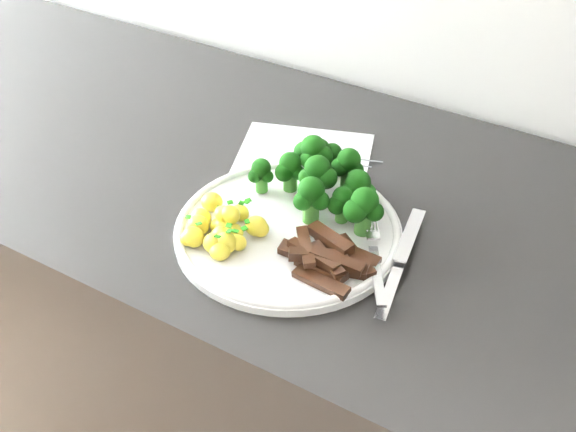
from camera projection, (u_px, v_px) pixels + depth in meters
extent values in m
cube|color=black|center=(373.00, 426.00, 1.21)|extent=(2.38, 0.59, 0.89)
cube|color=white|center=(296.00, 179.00, 1.00)|extent=(0.27, 0.32, 0.00)
cube|color=slate|center=(339.00, 157.00, 1.04)|extent=(0.12, 0.05, 0.00)
cube|color=slate|center=(329.00, 162.00, 1.03)|extent=(0.12, 0.04, 0.00)
cube|color=slate|center=(319.00, 167.00, 1.02)|extent=(0.11, 0.04, 0.00)
cube|color=slate|center=(308.00, 172.00, 1.02)|extent=(0.11, 0.04, 0.00)
cube|color=slate|center=(297.00, 178.00, 1.01)|extent=(0.10, 0.04, 0.00)
cube|color=slate|center=(286.00, 183.00, 1.00)|extent=(0.10, 0.04, 0.00)
cube|color=slate|center=(275.00, 188.00, 0.99)|extent=(0.10, 0.04, 0.00)
cube|color=slate|center=(263.00, 194.00, 0.98)|extent=(0.09, 0.03, 0.00)
cylinder|color=white|center=(288.00, 231.00, 0.91)|extent=(0.29, 0.29, 0.01)
torus|color=white|center=(288.00, 228.00, 0.91)|extent=(0.28, 0.28, 0.01)
cylinder|color=#2B5F1D|center=(317.00, 189.00, 0.93)|extent=(0.02, 0.02, 0.03)
sphere|color=black|center=(326.00, 178.00, 0.91)|extent=(0.03, 0.03, 0.03)
sphere|color=black|center=(317.00, 170.00, 0.92)|extent=(0.02, 0.02, 0.02)
sphere|color=black|center=(307.00, 177.00, 0.91)|extent=(0.02, 0.02, 0.02)
sphere|color=black|center=(318.00, 168.00, 0.91)|extent=(0.03, 0.03, 0.03)
cylinder|color=#2B5F1D|center=(356.00, 203.00, 0.92)|extent=(0.02, 0.02, 0.03)
sphere|color=black|center=(367.00, 192.00, 0.90)|extent=(0.02, 0.02, 0.02)
sphere|color=black|center=(355.00, 183.00, 0.92)|extent=(0.03, 0.03, 0.03)
sphere|color=black|center=(349.00, 193.00, 0.90)|extent=(0.03, 0.03, 0.03)
sphere|color=black|center=(358.00, 182.00, 0.90)|extent=(0.03, 0.03, 0.03)
cylinder|color=#2B5F1D|center=(290.00, 181.00, 0.96)|extent=(0.02, 0.02, 0.03)
sphere|color=black|center=(298.00, 173.00, 0.94)|extent=(0.02, 0.02, 0.02)
sphere|color=black|center=(292.00, 165.00, 0.96)|extent=(0.02, 0.02, 0.02)
sphere|color=black|center=(284.00, 172.00, 0.94)|extent=(0.02, 0.02, 0.02)
sphere|color=black|center=(290.00, 163.00, 0.94)|extent=(0.03, 0.03, 0.03)
cylinder|color=#2B5F1D|center=(348.00, 179.00, 0.95)|extent=(0.02, 0.02, 0.03)
sphere|color=black|center=(356.00, 170.00, 0.93)|extent=(0.02, 0.02, 0.02)
sphere|color=black|center=(348.00, 161.00, 0.95)|extent=(0.02, 0.02, 0.02)
sphere|color=black|center=(340.00, 167.00, 0.93)|extent=(0.02, 0.02, 0.02)
sphere|color=black|center=(349.00, 160.00, 0.93)|extent=(0.03, 0.03, 0.03)
cylinder|color=#2B5F1D|center=(313.00, 168.00, 0.96)|extent=(0.02, 0.02, 0.03)
sphere|color=black|center=(322.00, 157.00, 0.94)|extent=(0.03, 0.03, 0.03)
sphere|color=black|center=(319.00, 149.00, 0.96)|extent=(0.03, 0.03, 0.03)
sphere|color=black|center=(304.00, 152.00, 0.95)|extent=(0.03, 0.03, 0.03)
sphere|color=black|center=(309.00, 160.00, 0.94)|extent=(0.02, 0.02, 0.02)
sphere|color=black|center=(313.00, 148.00, 0.94)|extent=(0.03, 0.03, 0.03)
cylinder|color=#2B5F1D|center=(363.00, 223.00, 0.89)|extent=(0.02, 0.02, 0.03)
sphere|color=black|center=(374.00, 212.00, 0.87)|extent=(0.02, 0.02, 0.02)
sphere|color=black|center=(366.00, 202.00, 0.89)|extent=(0.02, 0.02, 0.02)
sphere|color=black|center=(355.00, 211.00, 0.87)|extent=(0.03, 0.03, 0.03)
sphere|color=black|center=(365.00, 201.00, 0.87)|extent=(0.03, 0.03, 0.03)
cylinder|color=#2B5F1D|center=(262.00, 184.00, 0.96)|extent=(0.02, 0.02, 0.02)
sphere|color=black|center=(267.00, 177.00, 0.95)|extent=(0.02, 0.02, 0.02)
sphere|color=black|center=(260.00, 169.00, 0.96)|extent=(0.02, 0.02, 0.02)
sphere|color=black|center=(255.00, 176.00, 0.94)|extent=(0.02, 0.02, 0.02)
sphere|color=black|center=(261.00, 168.00, 0.94)|extent=(0.03, 0.03, 0.03)
cylinder|color=#2B5F1D|center=(311.00, 211.00, 0.91)|extent=(0.02, 0.02, 0.03)
sphere|color=black|center=(320.00, 201.00, 0.89)|extent=(0.02, 0.02, 0.02)
sphere|color=black|center=(309.00, 190.00, 0.90)|extent=(0.03, 0.03, 0.03)
sphere|color=black|center=(303.00, 201.00, 0.89)|extent=(0.02, 0.02, 0.02)
sphere|color=black|center=(311.00, 190.00, 0.89)|extent=(0.03, 0.03, 0.03)
cylinder|color=#2B5F1D|center=(342.00, 213.00, 0.91)|extent=(0.02, 0.02, 0.02)
sphere|color=black|center=(350.00, 204.00, 0.90)|extent=(0.02, 0.02, 0.02)
sphere|color=black|center=(343.00, 198.00, 0.91)|extent=(0.02, 0.02, 0.02)
sphere|color=black|center=(337.00, 205.00, 0.89)|extent=(0.02, 0.02, 0.02)
sphere|color=black|center=(343.00, 197.00, 0.89)|extent=(0.03, 0.03, 0.03)
cylinder|color=#2B5F1D|center=(332.00, 169.00, 0.99)|extent=(0.02, 0.02, 0.02)
sphere|color=black|center=(339.00, 160.00, 0.97)|extent=(0.02, 0.02, 0.02)
sphere|color=black|center=(336.00, 154.00, 0.98)|extent=(0.02, 0.02, 0.02)
sphere|color=black|center=(326.00, 155.00, 0.98)|extent=(0.02, 0.02, 0.02)
sphere|color=black|center=(328.00, 162.00, 0.97)|extent=(0.02, 0.02, 0.02)
sphere|color=black|center=(332.00, 153.00, 0.97)|extent=(0.03, 0.03, 0.03)
ellipsoid|color=yellow|center=(225.00, 226.00, 0.89)|extent=(0.03, 0.03, 0.02)
ellipsoid|color=yellow|center=(226.00, 242.00, 0.87)|extent=(0.03, 0.03, 0.03)
ellipsoid|color=yellow|center=(238.00, 242.00, 0.87)|extent=(0.02, 0.02, 0.02)
ellipsoid|color=yellow|center=(226.00, 228.00, 0.89)|extent=(0.03, 0.02, 0.02)
ellipsoid|color=yellow|center=(233.00, 232.00, 0.88)|extent=(0.03, 0.03, 0.02)
ellipsoid|color=yellow|center=(240.00, 213.00, 0.91)|extent=(0.02, 0.02, 0.02)
ellipsoid|color=yellow|center=(222.00, 237.00, 0.87)|extent=(0.03, 0.02, 0.03)
ellipsoid|color=yellow|center=(220.00, 252.00, 0.86)|extent=(0.03, 0.02, 0.02)
ellipsoid|color=yellow|center=(219.00, 226.00, 0.90)|extent=(0.02, 0.02, 0.02)
ellipsoid|color=yellow|center=(214.00, 243.00, 0.87)|extent=(0.03, 0.03, 0.02)
ellipsoid|color=yellow|center=(260.00, 228.00, 0.89)|extent=(0.02, 0.02, 0.02)
ellipsoid|color=yellow|center=(198.00, 225.00, 0.89)|extent=(0.03, 0.03, 0.03)
ellipsoid|color=yellow|center=(188.00, 238.00, 0.88)|extent=(0.02, 0.02, 0.02)
ellipsoid|color=yellow|center=(193.00, 237.00, 0.87)|extent=(0.03, 0.02, 0.03)
ellipsoid|color=yellow|center=(224.00, 214.00, 0.89)|extent=(0.03, 0.02, 0.02)
ellipsoid|color=yellow|center=(231.00, 213.00, 0.89)|extent=(0.02, 0.02, 0.02)
ellipsoid|color=yellow|center=(220.00, 238.00, 0.87)|extent=(0.03, 0.03, 0.02)
ellipsoid|color=yellow|center=(230.00, 215.00, 0.88)|extent=(0.03, 0.02, 0.02)
ellipsoid|color=yellow|center=(201.00, 218.00, 0.90)|extent=(0.03, 0.02, 0.02)
ellipsoid|color=yellow|center=(212.00, 202.00, 0.93)|extent=(0.03, 0.03, 0.03)
ellipsoid|color=yellow|center=(256.00, 226.00, 0.89)|extent=(0.03, 0.03, 0.03)
cube|color=#18630D|center=(199.00, 224.00, 0.85)|extent=(0.01, 0.01, 0.00)
cube|color=#18630D|center=(228.00, 209.00, 0.89)|extent=(0.01, 0.01, 0.00)
cube|color=#18630D|center=(229.00, 231.00, 0.85)|extent=(0.01, 0.01, 0.00)
cube|color=#18630D|center=(247.00, 221.00, 0.87)|extent=(0.01, 0.01, 0.00)
cube|color=#18630D|center=(244.00, 228.00, 0.85)|extent=(0.01, 0.01, 0.00)
cube|color=#18630D|center=(241.00, 203.00, 0.89)|extent=(0.01, 0.01, 0.00)
cube|color=#18630D|center=(246.00, 202.00, 0.89)|extent=(0.01, 0.01, 0.00)
cube|color=#18630D|center=(219.00, 208.00, 0.89)|extent=(0.01, 0.01, 0.00)
cube|color=#18630D|center=(229.00, 225.00, 0.86)|extent=(0.01, 0.01, 0.00)
cube|color=#18630D|center=(218.00, 236.00, 0.84)|extent=(0.01, 0.01, 0.00)
cube|color=#18630D|center=(230.00, 202.00, 0.90)|extent=(0.01, 0.01, 0.00)
cube|color=#18630D|center=(188.00, 217.00, 0.87)|extent=(0.01, 0.01, 0.00)
cube|color=#18630D|center=(236.00, 231.00, 0.85)|extent=(0.01, 0.01, 0.00)
cube|color=#18630D|center=(248.00, 200.00, 0.90)|extent=(0.01, 0.01, 0.00)
cube|color=black|center=(335.00, 248.00, 0.87)|extent=(0.06, 0.04, 0.02)
cube|color=black|center=(338.00, 268.00, 0.84)|extent=(0.07, 0.03, 0.01)
cube|color=black|center=(353.00, 254.00, 0.86)|extent=(0.07, 0.02, 0.01)
cube|color=black|center=(355.00, 257.00, 0.85)|extent=(0.07, 0.06, 0.01)
cube|color=black|center=(310.00, 257.00, 0.85)|extent=(0.08, 0.03, 0.02)
cube|color=black|center=(321.00, 282.00, 0.82)|extent=(0.07, 0.02, 0.01)
cube|color=black|center=(321.00, 268.00, 0.84)|extent=(0.07, 0.03, 0.02)
cube|color=black|center=(337.00, 261.00, 0.84)|extent=(0.07, 0.02, 0.02)
cube|color=black|center=(318.00, 255.00, 0.84)|extent=(0.07, 0.05, 0.02)
cube|color=black|center=(330.00, 239.00, 0.86)|extent=(0.07, 0.04, 0.02)
cube|color=black|center=(313.00, 255.00, 0.84)|extent=(0.07, 0.03, 0.01)
cube|color=black|center=(306.00, 247.00, 0.85)|extent=(0.06, 0.07, 0.01)
cube|color=black|center=(327.00, 260.00, 0.84)|extent=(0.06, 0.05, 0.01)
cube|color=silver|center=(377.00, 275.00, 0.83)|extent=(0.07, 0.10, 0.02)
cube|color=silver|center=(373.00, 234.00, 0.88)|extent=(0.03, 0.03, 0.01)
cylinder|color=silver|center=(376.00, 221.00, 0.90)|extent=(0.02, 0.03, 0.00)
cylinder|color=silver|center=(373.00, 221.00, 0.90)|extent=(0.02, 0.03, 0.00)
cylinder|color=silver|center=(370.00, 221.00, 0.90)|extent=(0.02, 0.03, 0.00)
cylinder|color=silver|center=(366.00, 221.00, 0.90)|extent=(0.02, 0.03, 0.00)
cube|color=silver|center=(410.00, 235.00, 0.89)|extent=(0.04, 0.12, 0.01)
cube|color=silver|center=(390.00, 291.00, 0.82)|extent=(0.03, 0.10, 0.02)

